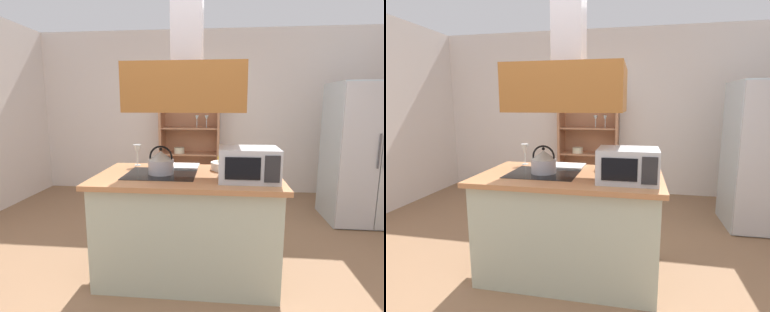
# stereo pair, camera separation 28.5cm
# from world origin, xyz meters

# --- Properties ---
(ground_plane) EXTENTS (7.80, 7.80, 0.00)m
(ground_plane) POSITION_xyz_m (0.00, 0.00, 0.00)
(ground_plane) COLOR #8A6648
(wall_back) EXTENTS (6.00, 0.12, 2.70)m
(wall_back) POSITION_xyz_m (0.00, 3.00, 1.35)
(wall_back) COLOR silver
(wall_back) RESTS_ON ground
(kitchen_island) EXTENTS (1.55, 0.89, 0.90)m
(kitchen_island) POSITION_xyz_m (-0.12, 0.33, 0.45)
(kitchen_island) COLOR #B2BCA5
(kitchen_island) RESTS_ON ground
(range_hood) EXTENTS (0.90, 0.70, 1.27)m
(range_hood) POSITION_xyz_m (-0.12, 0.33, 1.73)
(range_hood) COLOR #9E5E29
(refrigerator) EXTENTS (0.90, 0.77, 1.76)m
(refrigerator) POSITION_xyz_m (1.98, 1.76, 0.88)
(refrigerator) COLOR #B2C0C7
(refrigerator) RESTS_ON ground
(dish_cabinet) EXTENTS (0.98, 0.40, 1.70)m
(dish_cabinet) POSITION_xyz_m (-0.35, 2.78, 0.75)
(dish_cabinet) COLOR #B37855
(dish_cabinet) RESTS_ON ground
(kettle) EXTENTS (0.22, 0.22, 0.24)m
(kettle) POSITION_xyz_m (-0.35, 0.33, 1.00)
(kettle) COLOR #B1B0BA
(kettle) RESTS_ON kitchen_island
(cutting_board) EXTENTS (0.35, 0.25, 0.02)m
(cutting_board) POSITION_xyz_m (-0.22, 0.63, 0.91)
(cutting_board) COLOR white
(cutting_board) RESTS_ON kitchen_island
(microwave) EXTENTS (0.46, 0.35, 0.26)m
(microwave) POSITION_xyz_m (0.37, 0.18, 1.03)
(microwave) COLOR #B7BABF
(microwave) RESTS_ON kitchen_island
(wine_glass_on_counter) EXTENTS (0.08, 0.08, 0.21)m
(wine_glass_on_counter) POSITION_xyz_m (-0.65, 0.66, 1.05)
(wine_glass_on_counter) COLOR silver
(wine_glass_on_counter) RESTS_ON kitchen_island
(fruit_bowl) EXTENTS (0.26, 0.26, 0.13)m
(fruit_bowl) POSITION_xyz_m (0.20, 0.55, 0.94)
(fruit_bowl) COLOR silver
(fruit_bowl) RESTS_ON kitchen_island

